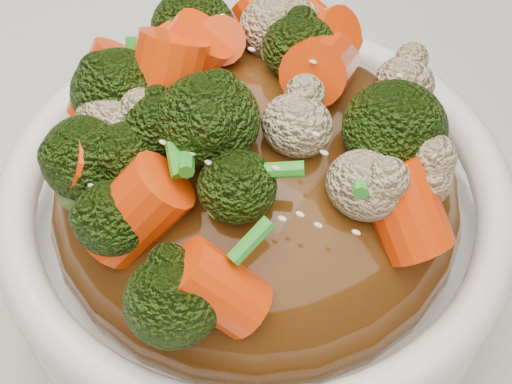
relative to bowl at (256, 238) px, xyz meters
The scene contains 8 objects.
tablecloth 0.08m from the bowl, 105.58° to the right, with size 1.20×0.80×0.04m, color silver.
bowl is the anchor object (origin of this frame).
sauce_base 0.03m from the bowl, 26.57° to the right, with size 0.18×0.18×0.10m, color #4F2A0D.
carrots 0.10m from the bowl, 26.57° to the right, with size 0.18×0.18×0.05m, color #FF4308, non-canonical shape.
broccoli 0.10m from the bowl, 26.57° to the right, with size 0.18×0.18×0.05m, color black, non-canonical shape.
cauliflower 0.09m from the bowl, 26.57° to the right, with size 0.18×0.18×0.04m, color #CCB58B, non-canonical shape.
scallions 0.10m from the bowl, ahead, with size 0.14×0.14×0.02m, color green, non-canonical shape.
sesame_seeds 0.10m from the bowl, 26.57° to the left, with size 0.17×0.17×0.01m, color beige, non-canonical shape.
Camera 1 is at (0.12, -0.15, 1.10)m, focal length 55.00 mm.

